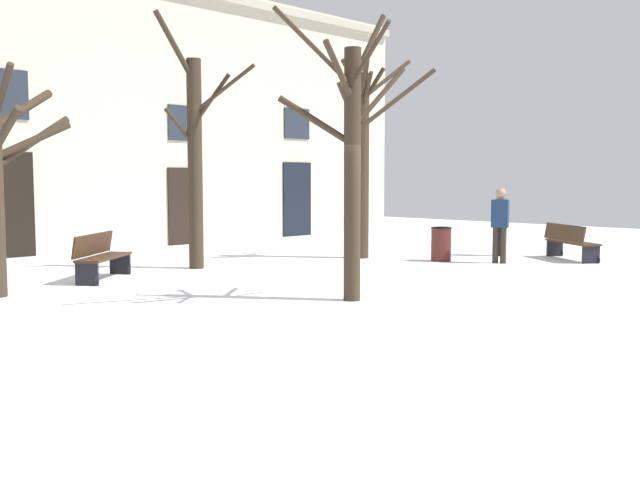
{
  "coord_description": "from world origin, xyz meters",
  "views": [
    {
      "loc": [
        -9.51,
        -7.44,
        1.97
      ],
      "look_at": [
        0.0,
        2.12,
        0.81
      ],
      "focal_mm": 40.12,
      "sensor_mm": 36.0,
      "label": 1
    }
  ],
  "objects_px": {
    "tree_foreground": "(352,158)",
    "tree_right_of_center": "(195,156)",
    "tree_left_of_center": "(362,155)",
    "person_crossing_plaza": "(501,218)",
    "bench_back_to_back_left": "(101,256)",
    "bench_facing_shops": "(570,242)",
    "litter_bin": "(441,244)",
    "person_near_bench": "(500,222)"
  },
  "relations": [
    {
      "from": "bench_facing_shops",
      "to": "tree_foreground",
      "type": "bearing_deg",
      "value": 125.19
    },
    {
      "from": "bench_facing_shops",
      "to": "person_near_bench",
      "type": "height_order",
      "value": "person_near_bench"
    },
    {
      "from": "litter_bin",
      "to": "person_near_bench",
      "type": "distance_m",
      "value": 1.47
    },
    {
      "from": "tree_left_of_center",
      "to": "person_crossing_plaza",
      "type": "xyz_separation_m",
      "value": [
        2.91,
        -2.18,
        -1.58
      ]
    },
    {
      "from": "tree_foreground",
      "to": "bench_back_to_back_left",
      "type": "relative_size",
      "value": 2.79
    },
    {
      "from": "tree_foreground",
      "to": "person_crossing_plaza",
      "type": "relative_size",
      "value": 2.69
    },
    {
      "from": "person_crossing_plaza",
      "to": "person_near_bench",
      "type": "bearing_deg",
      "value": -169.57
    },
    {
      "from": "tree_right_of_center",
      "to": "person_crossing_plaza",
      "type": "xyz_separation_m",
      "value": [
        7.05,
        -3.34,
        -1.5
      ]
    },
    {
      "from": "tree_foreground",
      "to": "tree_right_of_center",
      "type": "bearing_deg",
      "value": 83.13
    },
    {
      "from": "tree_foreground",
      "to": "person_near_bench",
      "type": "height_order",
      "value": "tree_foreground"
    },
    {
      "from": "bench_facing_shops",
      "to": "litter_bin",
      "type": "bearing_deg",
      "value": 84.0
    },
    {
      "from": "tree_left_of_center",
      "to": "tree_right_of_center",
      "type": "relative_size",
      "value": 0.92
    },
    {
      "from": "bench_back_to_back_left",
      "to": "person_near_bench",
      "type": "height_order",
      "value": "person_near_bench"
    },
    {
      "from": "person_near_bench",
      "to": "bench_back_to_back_left",
      "type": "bearing_deg",
      "value": 42.44
    },
    {
      "from": "tree_right_of_center",
      "to": "bench_back_to_back_left",
      "type": "xyz_separation_m",
      "value": [
        -2.34,
        -0.14,
        -2.0
      ]
    },
    {
      "from": "bench_back_to_back_left",
      "to": "person_crossing_plaza",
      "type": "bearing_deg",
      "value": -58.12
    },
    {
      "from": "bench_facing_shops",
      "to": "person_near_bench",
      "type": "distance_m",
      "value": 2.1
    },
    {
      "from": "tree_right_of_center",
      "to": "person_near_bench",
      "type": "relative_size",
      "value": 3.13
    },
    {
      "from": "tree_left_of_center",
      "to": "tree_foreground",
      "type": "relative_size",
      "value": 1.07
    },
    {
      "from": "litter_bin",
      "to": "bench_facing_shops",
      "type": "xyz_separation_m",
      "value": [
        2.46,
        -2.04,
        0.03
      ]
    },
    {
      "from": "tree_foreground",
      "to": "person_crossing_plaza",
      "type": "xyz_separation_m",
      "value": [
        7.68,
        1.88,
        -1.34
      ]
    },
    {
      "from": "tree_right_of_center",
      "to": "tree_foreground",
      "type": "relative_size",
      "value": 1.17
    },
    {
      "from": "tree_right_of_center",
      "to": "tree_foreground",
      "type": "distance_m",
      "value": 5.26
    },
    {
      "from": "tree_left_of_center",
      "to": "bench_facing_shops",
      "type": "relative_size",
      "value": 2.87
    },
    {
      "from": "litter_bin",
      "to": "tree_left_of_center",
      "type": "bearing_deg",
      "value": 115.04
    },
    {
      "from": "bench_back_to_back_left",
      "to": "bench_facing_shops",
      "type": "xyz_separation_m",
      "value": [
        9.79,
        -4.86,
        -0.02
      ]
    },
    {
      "from": "tree_left_of_center",
      "to": "bench_back_to_back_left",
      "type": "height_order",
      "value": "tree_left_of_center"
    },
    {
      "from": "bench_facing_shops",
      "to": "person_crossing_plaza",
      "type": "distance_m",
      "value": 1.79
    },
    {
      "from": "litter_bin",
      "to": "bench_facing_shops",
      "type": "bearing_deg",
      "value": -39.69
    },
    {
      "from": "person_near_bench",
      "to": "person_crossing_plaza",
      "type": "bearing_deg",
      "value": -80.64
    },
    {
      "from": "bench_back_to_back_left",
      "to": "person_near_bench",
      "type": "xyz_separation_m",
      "value": [
        7.94,
        -4.03,
        0.51
      ]
    },
    {
      "from": "tree_left_of_center",
      "to": "bench_facing_shops",
      "type": "bearing_deg",
      "value": -49.34
    },
    {
      "from": "tree_foreground",
      "to": "bench_facing_shops",
      "type": "distance_m",
      "value": 8.29
    },
    {
      "from": "tree_left_of_center",
      "to": "tree_right_of_center",
      "type": "height_order",
      "value": "tree_right_of_center"
    },
    {
      "from": "tree_right_of_center",
      "to": "bench_facing_shops",
      "type": "relative_size",
      "value": 3.12
    },
    {
      "from": "tree_right_of_center",
      "to": "bench_facing_shops",
      "type": "xyz_separation_m",
      "value": [
        7.45,
        -5.01,
        -2.02
      ]
    },
    {
      "from": "tree_left_of_center",
      "to": "person_crossing_plaza",
      "type": "height_order",
      "value": "tree_left_of_center"
    },
    {
      "from": "tree_left_of_center",
      "to": "tree_foreground",
      "type": "bearing_deg",
      "value": -139.61
    },
    {
      "from": "tree_right_of_center",
      "to": "litter_bin",
      "type": "distance_m",
      "value": 6.15
    },
    {
      "from": "tree_right_of_center",
      "to": "person_near_bench",
      "type": "distance_m",
      "value": 7.14
    },
    {
      "from": "bench_back_to_back_left",
      "to": "tree_right_of_center",
      "type": "bearing_deg",
      "value": -35.86
    },
    {
      "from": "tree_right_of_center",
      "to": "litter_bin",
      "type": "xyz_separation_m",
      "value": [
        4.99,
        -2.96,
        -2.05
      ]
    }
  ]
}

